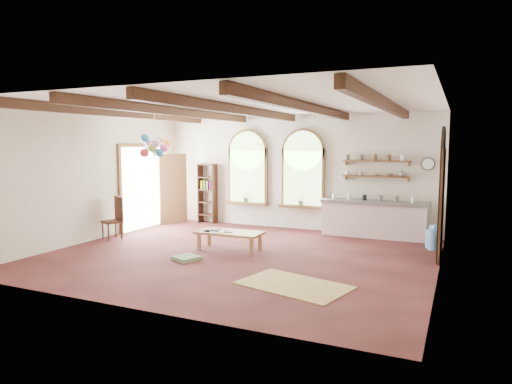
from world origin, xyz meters
The scene contains 27 objects.
floor centered at (0.00, 0.00, 0.00)m, with size 8.00×8.00×0.00m, color maroon.
ceiling_beams centered at (0.00, 0.00, 3.10)m, with size 6.20×6.80×0.18m, color #3A1D12, non-canonical shape.
window_left centered at (-1.40, 3.43, 1.63)m, with size 1.30×0.28×2.20m.
window_right centered at (0.30, 3.43, 1.63)m, with size 1.30×0.28×2.20m.
left_doorway centered at (-3.95, 1.80, 1.15)m, with size 0.10×1.90×2.50m, color brown.
right_doorway centered at (3.95, 1.50, 1.10)m, with size 0.10×1.30×2.40m, color black.
kitchen_counter centered at (2.30, 3.20, 0.48)m, with size 2.68×0.62×0.94m.
wall_shelf_lower centered at (2.30, 3.38, 1.55)m, with size 1.70×0.24×0.04m, color brown.
wall_shelf_upper centered at (2.30, 3.38, 1.95)m, with size 1.70×0.24×0.04m, color brown.
wall_clock centered at (3.55, 3.45, 1.90)m, with size 0.32×0.32×0.04m, color black.
bookshelf centered at (-2.70, 3.32, 0.90)m, with size 0.53×0.32×1.80m.
coffee_table centered at (-0.40, 0.35, 0.38)m, with size 1.52×0.74×0.43m.
side_chair centered at (-3.64, 0.22, 0.31)m, with size 0.56×0.56×1.07m.
floor_mat centered at (1.80, -1.50, 0.01)m, with size 1.81×1.12×0.02m, color tan.
floor_cushion centered at (-0.80, -0.80, 0.04)m, with size 0.47×0.47×0.08m, color #6A8D61.
water_jug_a centered at (3.75, 2.50, 0.23)m, with size 0.28×0.28×0.54m.
water_jug_b centered at (3.82, 2.30, 0.25)m, with size 0.30×0.30×0.58m.
balloon_cluster centered at (-2.74, 0.80, 2.33)m, with size 0.71×0.75×1.14m.
table_book centered at (-0.85, 0.43, 0.44)m, with size 0.16×0.23×0.02m, color olive.
tablet centered at (-0.41, 0.32, 0.43)m, with size 0.19×0.28×0.01m, color black.
potted_plant_left centered at (-1.40, 3.32, 0.85)m, with size 0.27×0.23×0.30m, color #598C4C.
potted_plant_right centered at (0.30, 3.32, 0.85)m, with size 0.27×0.23×0.30m, color #598C4C.
shelf_cup_a centered at (1.55, 3.38, 1.62)m, with size 0.12×0.10×0.10m, color white.
shelf_cup_b centered at (1.90, 3.38, 1.62)m, with size 0.10×0.10×0.09m, color beige.
shelf_bowl_a centered at (2.25, 3.38, 1.60)m, with size 0.22×0.22×0.05m, color beige.
shelf_bowl_b centered at (2.60, 3.38, 1.60)m, with size 0.20×0.20×0.06m, color #8C664C.
shelf_vase centered at (2.95, 3.38, 1.67)m, with size 0.18×0.18×0.19m, color slate.
Camera 1 is at (4.31, -8.62, 2.39)m, focal length 32.00 mm.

